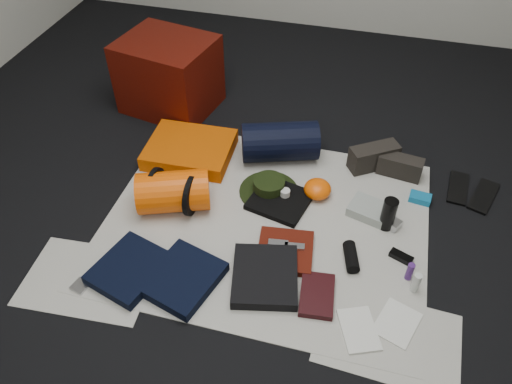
% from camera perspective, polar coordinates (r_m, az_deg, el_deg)
% --- Properties ---
extents(floor, '(4.50, 4.50, 0.02)m').
position_cam_1_polar(floor, '(2.55, 1.13, -3.68)').
color(floor, black).
rests_on(floor, ground).
extents(newspaper_mat, '(1.60, 1.30, 0.01)m').
position_cam_1_polar(newspaper_mat, '(2.54, 1.14, -3.48)').
color(newspaper_mat, silver).
rests_on(newspaper_mat, floor).
extents(newspaper_sheet_front_left, '(0.61, 0.44, 0.00)m').
position_cam_1_polar(newspaper_sheet_front_left, '(2.44, -18.58, -9.41)').
color(newspaper_sheet_front_left, silver).
rests_on(newspaper_sheet_front_left, floor).
extents(newspaper_sheet_front_right, '(0.60, 0.43, 0.00)m').
position_cam_1_polar(newspaper_sheet_front_right, '(2.22, 14.89, -15.82)').
color(newspaper_sheet_front_right, silver).
rests_on(newspaper_sheet_front_right, floor).
extents(red_cabinet, '(0.62, 0.55, 0.46)m').
position_cam_1_polar(red_cabinet, '(3.27, -9.92, 13.06)').
color(red_cabinet, '#4B0D05').
rests_on(red_cabinet, floor).
extents(sleeping_pad, '(0.49, 0.41, 0.09)m').
position_cam_1_polar(sleeping_pad, '(2.92, -7.56, 4.82)').
color(sleeping_pad, '#D15002').
rests_on(sleeping_pad, newspaper_mat).
extents(stuff_sack, '(0.41, 0.33, 0.21)m').
position_cam_1_polar(stuff_sack, '(2.57, -9.42, 0.04)').
color(stuff_sack, '#EC5103').
rests_on(stuff_sack, newspaper_mat).
extents(sack_strap_left, '(0.02, 0.22, 0.22)m').
position_cam_1_polar(sack_strap_left, '(2.61, -11.45, 0.46)').
color(sack_strap_left, black).
rests_on(sack_strap_left, newspaper_mat).
extents(sack_strap_right, '(0.03, 0.22, 0.22)m').
position_cam_1_polar(sack_strap_right, '(2.54, -7.34, -0.34)').
color(sack_strap_right, black).
rests_on(sack_strap_right, newspaper_mat).
extents(navy_duffel, '(0.48, 0.35, 0.22)m').
position_cam_1_polar(navy_duffel, '(2.84, 2.75, 5.76)').
color(navy_duffel, black).
rests_on(navy_duffel, newspaper_mat).
extents(boonie_brim, '(0.39, 0.39, 0.01)m').
position_cam_1_polar(boonie_brim, '(2.69, 1.49, 0.09)').
color(boonie_brim, black).
rests_on(boonie_brim, newspaper_mat).
extents(boonie_crown, '(0.17, 0.17, 0.07)m').
position_cam_1_polar(boonie_crown, '(2.66, 1.50, 0.74)').
color(boonie_crown, black).
rests_on(boonie_crown, boonie_brim).
extents(hiking_boot_left, '(0.29, 0.24, 0.14)m').
position_cam_1_polar(hiking_boot_left, '(2.88, 13.30, 3.93)').
color(hiking_boot_left, black).
rests_on(hiking_boot_left, newspaper_mat).
extents(hiking_boot_right, '(0.25, 0.12, 0.12)m').
position_cam_1_polar(hiking_boot_right, '(2.87, 16.13, 2.85)').
color(hiking_boot_right, black).
rests_on(hiking_boot_right, newspaper_mat).
extents(flip_flop_left, '(0.12, 0.27, 0.01)m').
position_cam_1_polar(flip_flop_left, '(2.93, 22.07, 0.45)').
color(flip_flop_left, black).
rests_on(flip_flop_left, floor).
extents(flip_flop_right, '(0.18, 0.29, 0.01)m').
position_cam_1_polar(flip_flop_right, '(2.93, 24.56, -0.44)').
color(flip_flop_right, black).
rests_on(flip_flop_right, floor).
extents(trousers_navy_a, '(0.36, 0.39, 0.05)m').
position_cam_1_polar(trousers_navy_a, '(2.39, -14.18, -8.52)').
color(trousers_navy_a, black).
rests_on(trousers_navy_a, newspaper_mat).
extents(trousers_navy_b, '(0.37, 0.40, 0.05)m').
position_cam_1_polar(trousers_navy_b, '(2.31, -8.36, -9.73)').
color(trousers_navy_b, black).
rests_on(trousers_navy_b, newspaper_mat).
extents(trousers_charcoal, '(0.36, 0.39, 0.05)m').
position_cam_1_polar(trousers_charcoal, '(2.29, 1.03, -9.59)').
color(trousers_charcoal, black).
rests_on(trousers_charcoal, newspaper_mat).
extents(black_tshirt, '(0.35, 0.33, 0.03)m').
position_cam_1_polar(black_tshirt, '(2.63, 2.76, -0.96)').
color(black_tshirt, black).
rests_on(black_tshirt, newspaper_mat).
extents(red_shirt, '(0.29, 0.29, 0.03)m').
position_cam_1_polar(red_shirt, '(2.39, 3.35, -6.76)').
color(red_shirt, '#4E1208').
rests_on(red_shirt, newspaper_mat).
extents(orange_stuff_sack, '(0.17, 0.17, 0.10)m').
position_cam_1_polar(orange_stuff_sack, '(2.66, 7.04, 0.34)').
color(orange_stuff_sack, '#EC5103').
rests_on(orange_stuff_sack, newspaper_mat).
extents(first_aid_pouch, '(0.24, 0.20, 0.05)m').
position_cam_1_polar(first_aid_pouch, '(2.63, 12.90, -2.03)').
color(first_aid_pouch, gray).
rests_on(first_aid_pouch, newspaper_mat).
extents(water_bottle, '(0.10, 0.10, 0.18)m').
position_cam_1_polar(water_bottle, '(2.54, 14.90, -2.46)').
color(water_bottle, black).
rests_on(water_bottle, newspaper_mat).
extents(speaker, '(0.10, 0.17, 0.06)m').
position_cam_1_polar(speaker, '(2.39, 10.81, -7.30)').
color(speaker, black).
rests_on(speaker, newspaper_mat).
extents(compact_camera, '(0.12, 0.11, 0.04)m').
position_cam_1_polar(compact_camera, '(2.60, 15.06, -3.33)').
color(compact_camera, '#B7B8BD').
rests_on(compact_camera, newspaper_mat).
extents(cyan_case, '(0.12, 0.08, 0.04)m').
position_cam_1_polar(cyan_case, '(2.77, 18.24, -0.65)').
color(cyan_case, '#0F6798').
rests_on(cyan_case, newspaper_mat).
extents(toiletry_purple, '(0.03, 0.03, 0.10)m').
position_cam_1_polar(toiletry_purple, '(2.38, 17.17, -8.68)').
color(toiletry_purple, '#452069').
rests_on(toiletry_purple, newspaper_mat).
extents(toiletry_clear, '(0.05, 0.05, 0.11)m').
position_cam_1_polar(toiletry_clear, '(2.34, 17.82, -9.84)').
color(toiletry_clear, beige).
rests_on(toiletry_clear, newspaper_mat).
extents(paperback_book, '(0.17, 0.24, 0.03)m').
position_cam_1_polar(paperback_book, '(2.26, 6.98, -11.61)').
color(paperback_book, black).
rests_on(paperback_book, newspaper_mat).
extents(map_booklet, '(0.21, 0.25, 0.01)m').
position_cam_1_polar(map_booklet, '(2.21, 11.67, -15.15)').
color(map_booklet, silver).
rests_on(map_booklet, newspaper_mat).
extents(map_printout, '(0.21, 0.24, 0.01)m').
position_cam_1_polar(map_printout, '(2.26, 15.82, -14.19)').
color(map_printout, silver).
rests_on(map_printout, newspaper_mat).
extents(sunglasses, '(0.12, 0.08, 0.03)m').
position_cam_1_polar(sunglasses, '(2.47, 16.25, -7.12)').
color(sunglasses, black).
rests_on(sunglasses, newspaper_mat).
extents(key_cluster, '(0.08, 0.08, 0.01)m').
position_cam_1_polar(key_cluster, '(2.42, -19.44, -10.09)').
color(key_cluster, '#B7B8BD').
rests_on(key_cluster, newspaper_mat).
extents(tape_roll, '(0.05, 0.05, 0.03)m').
position_cam_1_polar(tape_roll, '(2.62, 3.35, -0.09)').
color(tape_roll, silver).
rests_on(tape_roll, black_tshirt).
extents(energy_bar_a, '(0.10, 0.05, 0.01)m').
position_cam_1_polar(energy_bar_a, '(2.39, 2.54, -5.85)').
color(energy_bar_a, '#B7B8BD').
rests_on(energy_bar_a, red_shirt).
extents(energy_bar_b, '(0.10, 0.05, 0.01)m').
position_cam_1_polar(energy_bar_b, '(2.38, 4.42, -6.21)').
color(energy_bar_b, '#B7B8BD').
rests_on(energy_bar_b, red_shirt).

